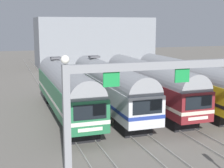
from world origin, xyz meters
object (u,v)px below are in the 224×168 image
commuter_train_green (65,88)px  catenary_gantry (213,82)px  commuter_train_maroon (148,83)px  commuter_train_yellow (185,80)px  commuter_train_silver (108,85)px

commuter_train_green → catenary_gantry: (6.31, -13.50, 2.44)m
commuter_train_maroon → commuter_train_yellow: 4.20m
commuter_train_maroon → commuter_train_yellow: bearing=0.0°
commuter_train_silver → commuter_train_maroon: (4.20, -0.00, -0.00)m
commuter_train_green → commuter_train_yellow: bearing=-0.0°
commuter_train_silver → commuter_train_maroon: 4.20m
commuter_train_maroon → commuter_train_yellow: same height
commuter_train_green → commuter_train_maroon: 8.41m
commuter_train_silver → commuter_train_yellow: commuter_train_silver is taller
commuter_train_green → commuter_train_maroon: bearing=-0.0°
commuter_train_green → commuter_train_silver: bearing=0.0°
commuter_train_yellow → commuter_train_silver: bearing=180.0°
commuter_train_yellow → catenary_gantry: size_ratio=1.01×
commuter_train_maroon → catenary_gantry: bearing=-98.9°
commuter_train_green → commuter_train_maroon: commuter_train_green is taller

